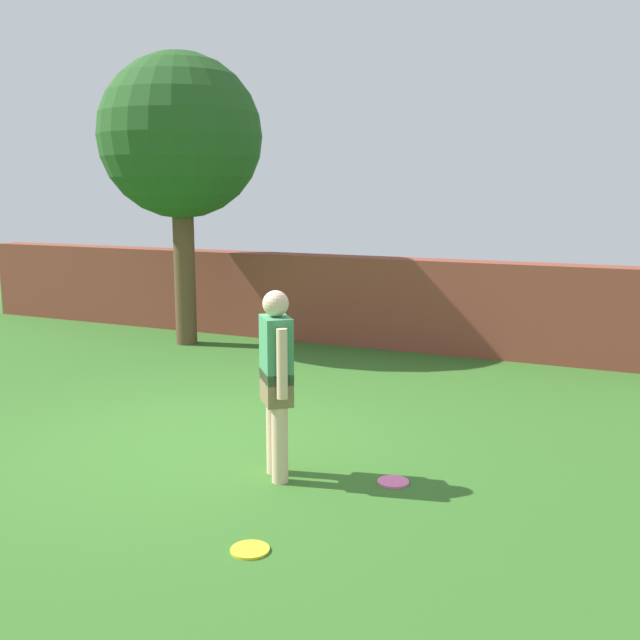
{
  "coord_description": "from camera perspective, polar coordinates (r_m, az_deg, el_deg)",
  "views": [
    {
      "loc": [
        3.99,
        -5.85,
        2.43
      ],
      "look_at": [
        0.56,
        1.56,
        1.0
      ],
      "focal_mm": 41.62,
      "sensor_mm": 36.0,
      "label": 1
    }
  ],
  "objects": [
    {
      "name": "person",
      "position": [
        6.25,
        -3.37,
        -4.29
      ],
      "size": [
        0.4,
        0.43,
        1.62
      ],
      "rotation": [
        0.0,
        0.0,
        -0.87
      ],
      "color": "beige",
      "rests_on": "ground"
    },
    {
      "name": "brick_wall",
      "position": [
        12.27,
        -2.02,
        1.82
      ],
      "size": [
        12.79,
        0.5,
        1.4
      ],
      "primitive_type": "cube",
      "color": "brown",
      "rests_on": "ground"
    },
    {
      "name": "frisbee_pink",
      "position": [
        6.42,
        5.65,
        -12.28
      ],
      "size": [
        0.27,
        0.27,
        0.02
      ],
      "primitive_type": "cylinder",
      "color": "pink",
      "rests_on": "ground"
    },
    {
      "name": "frisbee_yellow",
      "position": [
        5.32,
        -5.4,
        -17.18
      ],
      "size": [
        0.27,
        0.27,
        0.02
      ],
      "primitive_type": "cylinder",
      "color": "yellow",
      "rests_on": "ground"
    },
    {
      "name": "ground_plane",
      "position": [
        7.49,
        -9.05,
        -9.14
      ],
      "size": [
        40.0,
        40.0,
        0.0
      ],
      "primitive_type": "plane",
      "color": "#336623"
    },
    {
      "name": "tree",
      "position": [
        11.92,
        -10.68,
        13.56
      ],
      "size": [
        2.51,
        2.51,
        4.51
      ],
      "color": "brown",
      "rests_on": "ground"
    }
  ]
}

